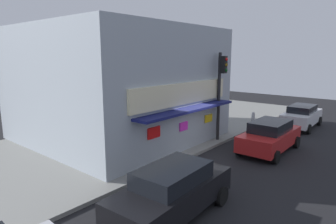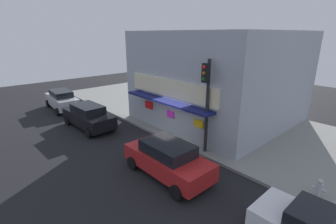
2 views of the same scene
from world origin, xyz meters
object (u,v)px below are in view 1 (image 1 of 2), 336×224
at_px(parked_car_red, 270,136).
at_px(parked_car_white, 302,116).
at_px(trash_can, 182,141).
at_px(pedestrian, 198,117).
at_px(parked_car_black, 173,191).
at_px(fire_hydrant, 253,117).
at_px(traffic_light, 221,85).

bearing_deg(parked_car_red, parked_car_white, 2.07).
xyz_separation_m(trash_can, pedestrian, (3.55, 1.33, 0.54)).
bearing_deg(trash_can, parked_car_black, -145.31).
height_order(fire_hydrant, parked_car_white, parked_car_white).
bearing_deg(parked_car_black, parked_car_red, 0.45).
xyz_separation_m(pedestrian, parked_car_white, (5.99, -4.71, -0.28)).
distance_m(fire_hydrant, parked_car_white, 3.29).
bearing_deg(pedestrian, parked_car_black, -150.54).
height_order(trash_can, parked_car_red, parked_car_red).
height_order(trash_can, parked_car_black, parked_car_black).
height_order(pedestrian, parked_car_white, pedestrian).
distance_m(fire_hydrant, pedestrian, 5.05).
bearing_deg(fire_hydrant, parked_car_white, -67.35).
height_order(pedestrian, parked_car_red, pedestrian).
relative_size(trash_can, parked_car_red, 0.18).
relative_size(fire_hydrant, trash_can, 0.93).
xyz_separation_m(fire_hydrant, pedestrian, (-4.73, 1.68, 0.59)).
bearing_deg(parked_car_white, parked_car_red, -177.93).
bearing_deg(parked_car_white, fire_hydrant, 112.65).
height_order(fire_hydrant, trash_can, trash_can).
distance_m(traffic_light, parked_car_red, 3.85).
bearing_deg(pedestrian, parked_car_white, -38.19).
bearing_deg(parked_car_white, trash_can, 160.45).
bearing_deg(traffic_light, parked_car_black, -159.73).
xyz_separation_m(pedestrian, parked_car_black, (-8.88, -5.02, -0.25)).
bearing_deg(parked_car_white, pedestrian, 141.81).
distance_m(trash_can, parked_car_red, 4.66).
relative_size(pedestrian, parked_car_white, 0.40).
distance_m(fire_hydrant, trash_can, 8.28).
bearing_deg(trash_can, parked_car_white, -19.55).
xyz_separation_m(parked_car_white, parked_car_red, (-6.62, -0.24, 0.02)).
xyz_separation_m(parked_car_black, parked_car_red, (8.25, 0.06, -0.01)).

